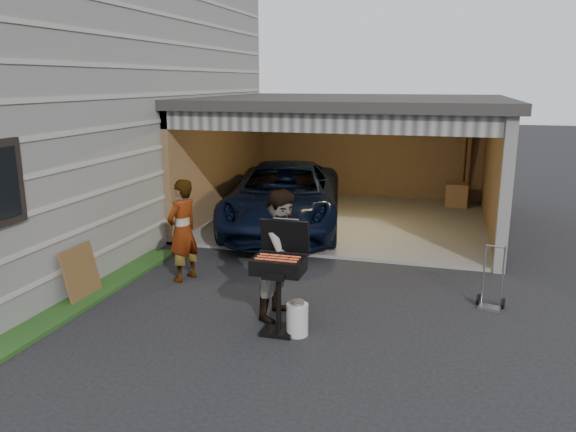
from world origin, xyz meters
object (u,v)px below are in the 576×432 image
(plywood_panel, at_px, (81,273))
(hand_truck, at_px, (491,296))
(man, at_px, (283,254))
(woman, at_px, (183,230))
(bbq_grill, at_px, (279,269))
(propane_tank, at_px, (297,319))
(minivan, at_px, (284,199))

(plywood_panel, distance_m, hand_truck, 6.15)
(man, bearing_deg, woman, 77.19)
(bbq_grill, bearing_deg, plywood_panel, 175.13)
(woman, bearing_deg, propane_tank, 74.76)
(bbq_grill, relative_size, propane_tank, 3.44)
(hand_truck, bearing_deg, plywood_panel, -155.30)
(man, xyz_separation_m, bbq_grill, (0.10, -0.53, -0.04))
(man, bearing_deg, plywood_panel, 106.95)
(plywood_panel, bearing_deg, minivan, 68.62)
(hand_truck, bearing_deg, minivan, 153.12)
(woman, xyz_separation_m, propane_tank, (2.37, -1.52, -0.64))
(hand_truck, bearing_deg, bbq_grill, -137.46)
(bbq_grill, distance_m, hand_truck, 3.28)
(minivan, xyz_separation_m, plywood_panel, (-1.84, -4.70, -0.30))
(plywood_panel, relative_size, hand_truck, 0.88)
(bbq_grill, relative_size, hand_truck, 1.56)
(bbq_grill, bearing_deg, hand_truck, 30.52)
(woman, height_order, propane_tank, woman)
(propane_tank, bearing_deg, man, 121.97)
(bbq_grill, distance_m, plywood_panel, 3.29)
(hand_truck, bearing_deg, woman, -166.19)
(man, bearing_deg, bbq_grill, -156.87)
(man, xyz_separation_m, plywood_panel, (-3.14, -0.25, -0.50))
(minivan, distance_m, man, 4.64)
(minivan, relative_size, propane_tank, 11.95)
(woman, bearing_deg, bbq_grill, 72.52)
(man, bearing_deg, propane_tank, -135.64)
(bbq_grill, relative_size, plywood_panel, 1.78)
(minivan, distance_m, bbq_grill, 5.17)
(man, xyz_separation_m, hand_truck, (2.86, 1.10, -0.73))
(man, xyz_separation_m, propane_tank, (0.36, -0.57, -0.70))
(propane_tank, bearing_deg, woman, 147.34)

